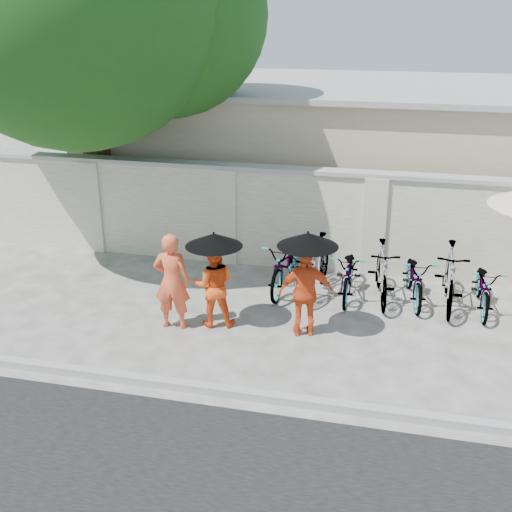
# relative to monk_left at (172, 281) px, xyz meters

# --- Properties ---
(ground) EXTENTS (80.00, 80.00, 0.00)m
(ground) POSITION_rel_monk_left_xyz_m (1.09, -0.08, -0.83)
(ground) COLOR #B2B0AB
(kerb) EXTENTS (40.00, 0.16, 0.12)m
(kerb) POSITION_rel_monk_left_xyz_m (1.09, -1.78, -0.77)
(kerb) COLOR #9D9D9A
(kerb) RESTS_ON ground
(compound_wall) EXTENTS (20.00, 0.30, 2.00)m
(compound_wall) POSITION_rel_monk_left_xyz_m (2.09, 3.12, 0.17)
(compound_wall) COLOR #EFE9C7
(compound_wall) RESTS_ON ground
(building_behind) EXTENTS (14.00, 6.00, 3.20)m
(building_behind) POSITION_rel_monk_left_xyz_m (3.09, 6.92, 0.77)
(building_behind) COLOR beige
(building_behind) RESTS_ON ground
(shade_tree) EXTENTS (6.70, 6.20, 8.20)m
(shade_tree) POSITION_rel_monk_left_xyz_m (-2.58, 2.90, 4.27)
(shade_tree) COLOR brown
(shade_tree) RESTS_ON ground
(monk_left) EXTENTS (0.64, 0.45, 1.66)m
(monk_left) POSITION_rel_monk_left_xyz_m (0.00, 0.00, 0.00)
(monk_left) COLOR #FF6034
(monk_left) RESTS_ON ground
(monk_center) EXTENTS (0.82, 0.71, 1.46)m
(monk_center) POSITION_rel_monk_left_xyz_m (0.64, 0.23, -0.10)
(monk_center) COLOR #FF5318
(monk_center) RESTS_ON ground
(parasol_center) EXTENTS (0.93, 0.93, 0.84)m
(parasol_center) POSITION_rel_monk_left_xyz_m (0.69, 0.15, 0.73)
(parasol_center) COLOR black
(parasol_center) RESTS_ON ground
(monk_right) EXTENTS (0.95, 0.58, 1.51)m
(monk_right) POSITION_rel_monk_left_xyz_m (2.19, 0.24, -0.08)
(monk_right) COLOR #EB511E
(monk_right) RESTS_ON ground
(parasol_right) EXTENTS (0.96, 0.96, 0.95)m
(parasol_right) POSITION_rel_monk_left_xyz_m (2.21, 0.16, 0.86)
(parasol_right) COLOR black
(parasol_right) RESTS_ON ground
(bike_0) EXTENTS (0.81, 1.96, 1.00)m
(bike_0) POSITION_rel_monk_left_xyz_m (1.56, 1.94, -0.33)
(bike_0) COLOR #9794A4
(bike_0) RESTS_ON ground
(bike_1) EXTENTS (0.67, 1.86, 1.09)m
(bike_1) POSITION_rel_monk_left_xyz_m (2.15, 1.90, -0.28)
(bike_1) COLOR #9794A4
(bike_1) RESTS_ON ground
(bike_2) EXTENTS (0.65, 1.77, 0.92)m
(bike_2) POSITION_rel_monk_left_xyz_m (2.74, 1.90, -0.37)
(bike_2) COLOR #9794A4
(bike_2) RESTS_ON ground
(bike_3) EXTENTS (0.73, 1.83, 1.07)m
(bike_3) POSITION_rel_monk_left_xyz_m (3.33, 1.88, -0.29)
(bike_3) COLOR #9794A4
(bike_3) RESTS_ON ground
(bike_4) EXTENTS (0.84, 1.80, 0.91)m
(bike_4) POSITION_rel_monk_left_xyz_m (3.92, 1.97, -0.38)
(bike_4) COLOR #9794A4
(bike_4) RESTS_ON ground
(bike_5) EXTENTS (0.56, 1.90, 1.14)m
(bike_5) POSITION_rel_monk_left_xyz_m (4.51, 1.87, -0.26)
(bike_5) COLOR #9794A4
(bike_5) RESTS_ON ground
(bike_6) EXTENTS (0.59, 1.68, 0.88)m
(bike_6) POSITION_rel_monk_left_xyz_m (5.10, 1.87, -0.39)
(bike_6) COLOR #9794A4
(bike_6) RESTS_ON ground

